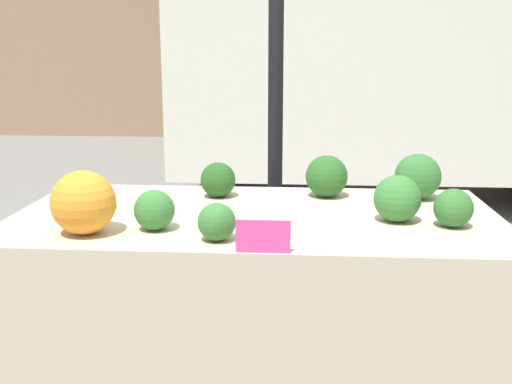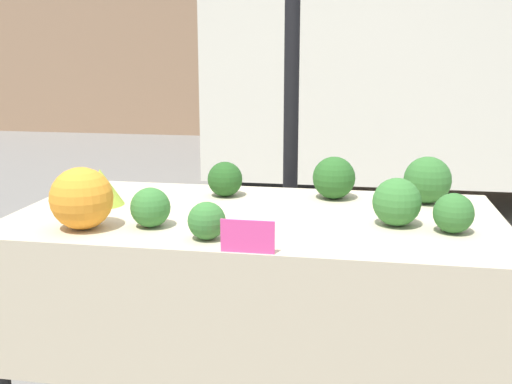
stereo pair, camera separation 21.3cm
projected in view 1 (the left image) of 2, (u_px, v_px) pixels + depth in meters
tent_pole at (276, 85)px, 2.75m from camera, size 0.07×0.07×2.48m
parked_truck at (394, 47)px, 5.49m from camera, size 4.23×1.81×2.73m
market_table at (255, 246)px, 2.11m from camera, size 1.74×0.89×0.82m
orange_cauliflower at (83, 203)px, 1.89m from camera, size 0.20×0.20×0.20m
romanesco_head at (94, 191)px, 2.21m from camera, size 0.17×0.17×0.14m
broccoli_head_0 at (397, 199)px, 2.03m from camera, size 0.16×0.16×0.16m
broccoli_head_1 at (453, 208)px, 1.97m from camera, size 0.13×0.13×0.13m
broccoli_head_2 at (154, 210)px, 1.94m from camera, size 0.13×0.13×0.13m
broccoli_head_3 at (327, 176)px, 2.39m from camera, size 0.17×0.17×0.17m
broccoli_head_4 at (217, 222)px, 1.83m from camera, size 0.12×0.12×0.12m
broccoli_head_5 at (218, 180)px, 2.39m from camera, size 0.14×0.14×0.14m
broccoli_head_6 at (418, 177)px, 2.35m from camera, size 0.18×0.18×0.18m
price_sign at (263, 237)px, 1.72m from camera, size 0.16×0.01×0.10m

